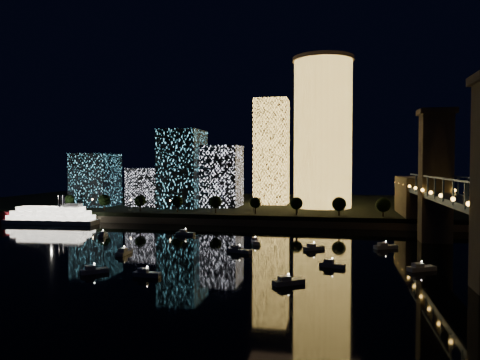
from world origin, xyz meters
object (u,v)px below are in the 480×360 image
object	(u,v)px
tower_cylindrical	(323,133)
riverboat	(47,216)
truss_bridge	(471,211)
tower_rectangular	(272,152)

from	to	relation	value
tower_cylindrical	riverboat	bearing A→B (deg)	-154.82
truss_bridge	riverboat	size ratio (longest dim) A/B	5.39
tower_cylindrical	truss_bridge	world-z (taller)	tower_cylindrical
truss_bridge	riverboat	distance (m)	186.83
riverboat	truss_bridge	bearing A→B (deg)	-20.15
tower_cylindrical	tower_rectangular	world-z (taller)	tower_cylindrical
tower_rectangular	truss_bridge	size ratio (longest dim) A/B	0.24
tower_rectangular	riverboat	xyz separation A→B (m)	(-100.15, -78.99, -33.06)
tower_cylindrical	truss_bridge	bearing A→B (deg)	-70.83
tower_cylindrical	riverboat	world-z (taller)	tower_cylindrical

